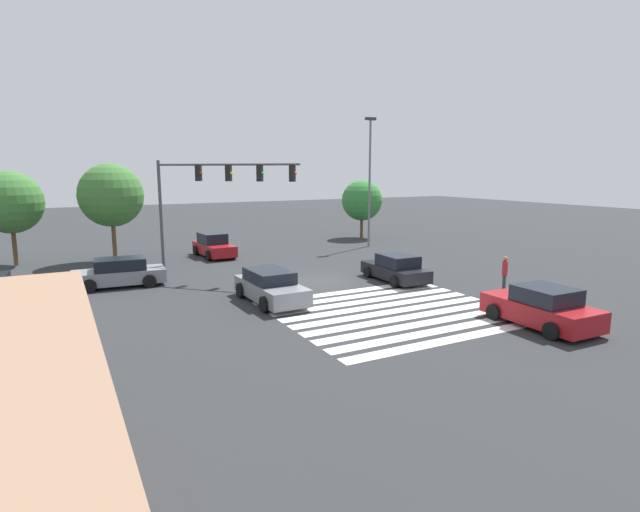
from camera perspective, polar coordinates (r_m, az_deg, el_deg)
ground_plane at (r=26.30m, az=-0.00°, el=-2.93°), size 132.19×132.19×0.00m
crosswalk_markings at (r=21.03m, az=8.30°, el=-6.28°), size 9.38×8.20×0.01m
traffic_signal_mast at (r=28.13m, az=-12.34°, el=7.71°), size 6.09×6.09×6.34m
car_0 at (r=22.26m, az=-5.66°, el=-3.50°), size 2.15×4.54×1.43m
car_1 at (r=20.50m, az=23.99°, el=-5.43°), size 2.29×4.29×1.53m
car_2 at (r=26.64m, az=8.65°, el=-1.45°), size 2.14×4.25×1.42m
car_3 at (r=34.55m, az=-12.05°, el=1.14°), size 2.16×4.28×1.59m
car_5 at (r=27.07m, az=-21.96°, el=-1.81°), size 4.52×2.27×1.43m
pedestrian at (r=25.35m, az=20.35°, el=-1.76°), size 0.41×0.41×1.75m
street_light_pole_a at (r=38.22m, az=5.70°, el=9.52°), size 0.80×0.36×9.65m
tree_corner_a at (r=34.13m, az=-22.77°, el=6.40°), size 3.96×3.96×6.22m
tree_corner_b at (r=35.57m, az=-31.91°, el=5.20°), size 3.76×3.76×5.75m
tree_corner_c at (r=43.19m, az=4.82°, el=6.34°), size 3.46×3.46×4.97m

